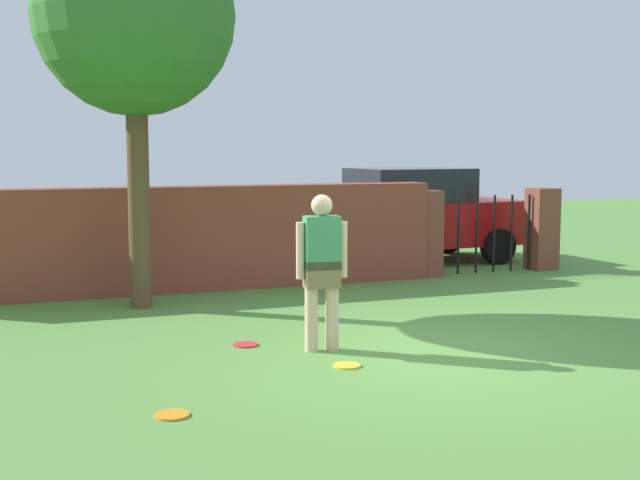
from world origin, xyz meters
The scene contains 9 objects.
ground_plane centered at (0.00, 0.00, 0.00)m, with size 40.00×40.00×0.00m, color #568C3D.
brick_wall centered at (-1.50, 4.52, 0.77)m, with size 7.64×0.50×1.53m, color brown.
tree centered at (-2.33, 3.47, 3.74)m, with size 2.56×2.56×5.05m.
person centered at (-0.93, 0.46, 0.90)m, with size 0.54×0.26×1.62m.
fence_gate centered at (3.55, 4.52, 0.70)m, with size 2.70×0.44×1.40m.
car centered at (2.91, 6.09, 0.86)m, with size 4.30×2.13×1.72m.
frisbee_orange centered at (-2.78, -1.12, 0.01)m, with size 0.27×0.27×0.02m, color orange.
frisbee_yellow centered at (-0.93, -0.23, 0.01)m, with size 0.27×0.27×0.02m, color yellow.
frisbee_red centered at (-1.62, 0.94, 0.01)m, with size 0.27×0.27×0.02m, color red.
Camera 1 is at (-3.92, -7.44, 2.10)m, focal length 46.60 mm.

